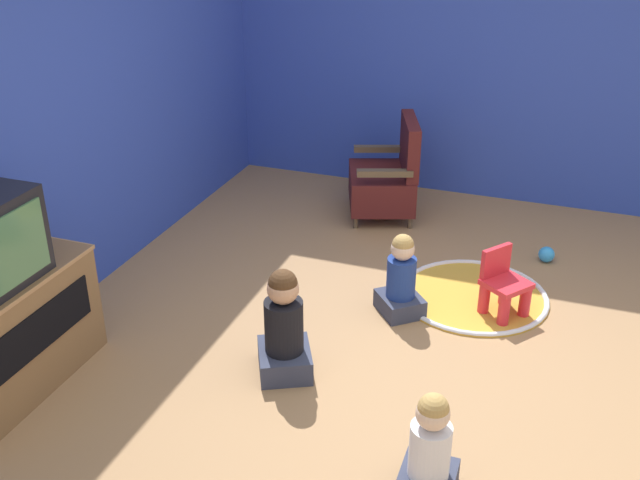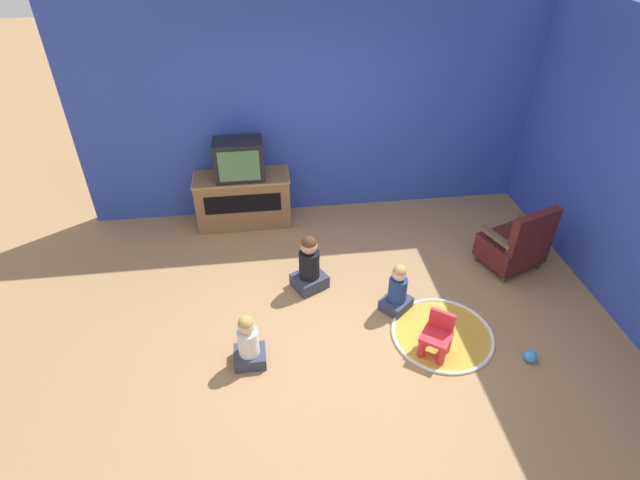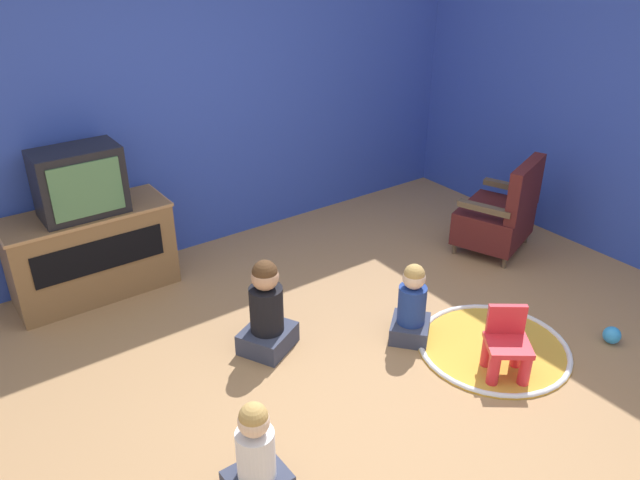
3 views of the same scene
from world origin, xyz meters
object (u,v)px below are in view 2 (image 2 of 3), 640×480
(black_armchair, at_px, (516,244))
(child_watching_left, at_px, (248,343))
(child_watching_right, at_px, (309,266))
(child_watching_center, at_px, (397,291))
(yellow_kid_chair, at_px, (436,338))
(toy_ball, at_px, (530,356))
(tv_cabinet, at_px, (243,199))
(television, at_px, (239,160))

(black_armchair, bearing_deg, child_watching_left, -1.05)
(black_armchair, xyz_separation_m, child_watching_left, (-3.04, -1.04, -0.08))
(child_watching_right, bearing_deg, child_watching_center, -55.76)
(yellow_kid_chair, bearing_deg, child_watching_left, -146.76)
(black_armchair, distance_m, toy_ball, 1.46)
(tv_cabinet, xyz_separation_m, yellow_kid_chair, (1.78, -2.50, -0.16))
(child_watching_center, bearing_deg, toy_ball, -78.97)
(black_armchair, distance_m, yellow_kid_chair, 1.73)
(toy_ball, bearing_deg, television, 134.54)
(black_armchair, relative_size, yellow_kid_chair, 1.84)
(tv_cabinet, height_order, child_watching_center, tv_cabinet)
(yellow_kid_chair, relative_size, toy_ball, 3.80)
(black_armchair, distance_m, child_watching_right, 2.37)
(television, height_order, yellow_kid_chair, television)
(child_watching_right, bearing_deg, tv_cabinet, 89.50)
(tv_cabinet, distance_m, child_watching_right, 1.56)
(tv_cabinet, relative_size, child_watching_center, 2.09)
(yellow_kid_chair, bearing_deg, tv_cabinet, 162.24)
(black_armchair, relative_size, child_watching_center, 1.46)
(tv_cabinet, bearing_deg, television, -90.00)
(child_watching_right, bearing_deg, black_armchair, -26.22)
(child_watching_center, bearing_deg, child_watching_left, 158.52)
(child_watching_center, bearing_deg, tv_cabinet, 89.55)
(television, relative_size, child_watching_center, 1.04)
(black_armchair, relative_size, child_watching_left, 1.45)
(child_watching_center, bearing_deg, child_watching_right, 110.95)
(tv_cabinet, bearing_deg, yellow_kid_chair, -54.55)
(tv_cabinet, distance_m, child_watching_center, 2.43)
(child_watching_right, xyz_separation_m, toy_ball, (1.94, -1.33, -0.23))
(toy_ball, bearing_deg, child_watching_right, 145.65)
(television, distance_m, child_watching_right, 1.65)
(tv_cabinet, distance_m, child_watching_left, 2.39)
(tv_cabinet, height_order, toy_ball, tv_cabinet)
(television, distance_m, child_watching_center, 2.50)
(black_armchair, bearing_deg, child_watching_right, -18.96)
(yellow_kid_chair, height_order, child_watching_left, child_watching_left)
(child_watching_right, bearing_deg, child_watching_left, -151.12)
(television, distance_m, toy_ball, 3.87)
(child_watching_left, bearing_deg, tv_cabinet, 89.99)
(child_watching_left, bearing_deg, child_watching_center, 18.37)
(toy_ball, bearing_deg, black_armchair, 72.69)
(tv_cabinet, xyz_separation_m, child_watching_center, (1.56, -1.86, -0.11))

